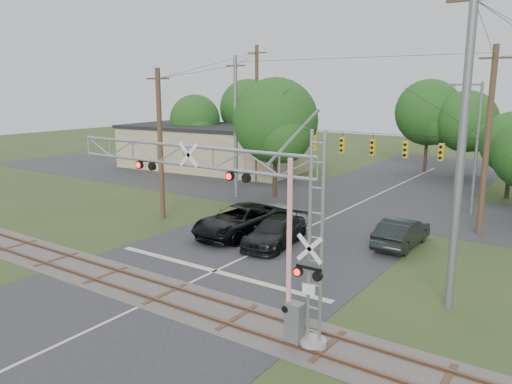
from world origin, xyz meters
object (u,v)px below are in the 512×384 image
Objects in this scene: pickup_black at (240,220)px; sedan_silver at (282,214)px; traffic_signal_span at (354,137)px; car_dark at (275,232)px; commercial_building at (214,147)px; streetlight at (474,142)px; crossing_gantry at (230,203)px.

sedan_silver is at bearing 84.38° from pickup_black.
traffic_signal_span is 3.54× the size of car_dark.
pickup_black is 26.52m from commercial_building.
streetlight reaches higher than pickup_black.
pickup_black is at bearing -51.99° from commercial_building.
car_dark is at bearing -118.58° from streetlight.
traffic_signal_span is 0.90× the size of commercial_building.
pickup_black is 1.72× the size of sedan_silver.
car_dark is at bearing 112.41° from crossing_gantry.
car_dark is (-0.69, -9.18, -4.80)m from traffic_signal_span.
crossing_gantry is 2.26× the size of car_dark.
traffic_signal_span is 24.30m from commercial_building.
streetlight is at bearing 55.31° from car_dark.
sedan_silver is at bearing -135.25° from streetlight.
car_dark is 28.91m from commercial_building.
traffic_signal_span is 7.50m from sedan_silver.
streetlight reaches higher than car_dark.
pickup_black reaches higher than sedan_silver.
commercial_building is (-21.54, 10.78, -3.17)m from traffic_signal_span.
sedan_silver is 0.18× the size of commercial_building.
streetlight is (9.82, 9.74, 4.61)m from sedan_silver.
traffic_signal_span is at bearing -145.06° from streetlight.
streetlight is at bearing -16.45° from commercial_building.
sedan_silver is 24.44m from commercial_building.
crossing_gantry reaches higher than car_dark.
commercial_building is (-20.85, 19.96, 1.63)m from car_dark.
traffic_signal_span reaches higher than sedan_silver.
traffic_signal_span is 10.38m from car_dark.
commercial_building is 29.25m from streetlight.
car_dark is 16.61m from streetlight.
commercial_building is at bearing 153.42° from traffic_signal_span.
traffic_signal_span is (-3.10, 18.36, 0.79)m from crossing_gantry.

